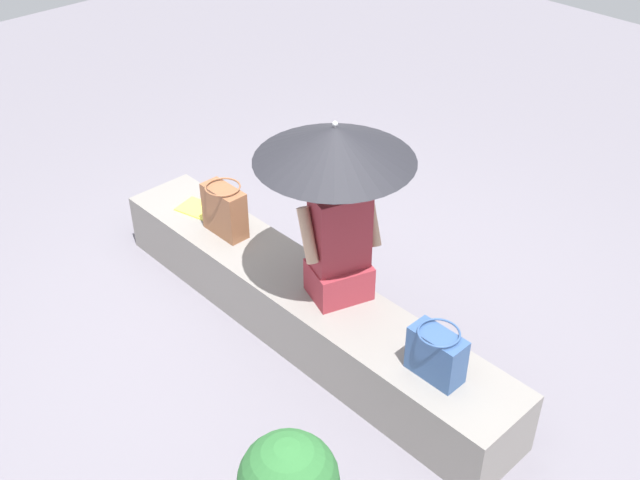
# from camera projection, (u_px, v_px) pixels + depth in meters

# --- Properties ---
(ground_plane) EXTENTS (14.00, 14.00, 0.00)m
(ground_plane) POSITION_uv_depth(u_px,v_px,m) (303.00, 331.00, 4.95)
(ground_plane) COLOR slate
(stone_bench) EXTENTS (3.14, 0.50, 0.41)m
(stone_bench) POSITION_uv_depth(u_px,v_px,m) (302.00, 307.00, 4.83)
(stone_bench) COLOR gray
(stone_bench) RESTS_ON ground
(person_seated) EXTENTS (0.38, 0.51, 0.90)m
(person_seated) POSITION_uv_depth(u_px,v_px,m) (340.00, 241.00, 4.39)
(person_seated) COLOR #992D38
(person_seated) RESTS_ON stone_bench
(parasol) EXTENTS (0.90, 0.90, 1.12)m
(parasol) POSITION_uv_depth(u_px,v_px,m) (335.00, 144.00, 4.08)
(parasol) COLOR #B7B7BC
(parasol) RESTS_ON stone_bench
(handbag_black) EXTENTS (0.32, 0.23, 0.36)m
(handbag_black) POSITION_uv_depth(u_px,v_px,m) (225.00, 210.00, 5.04)
(handbag_black) COLOR brown
(handbag_black) RESTS_ON stone_bench
(tote_bag_canvas) EXTENTS (0.30, 0.22, 0.30)m
(tote_bag_canvas) POSITION_uv_depth(u_px,v_px,m) (436.00, 354.00, 3.97)
(tote_bag_canvas) COLOR #335184
(tote_bag_canvas) RESTS_ON stone_bench
(magazine) EXTENTS (0.32, 0.27, 0.01)m
(magazine) POSITION_uv_depth(u_px,v_px,m) (199.00, 209.00, 5.37)
(magazine) COLOR #EAE04C
(magazine) RESTS_ON stone_bench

